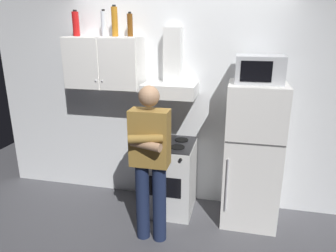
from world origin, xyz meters
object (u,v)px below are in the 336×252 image
object	(u,v)px
bottle_liquor_amber	(115,21)
bottle_soda_red	(76,24)
bottle_beer_brown	(130,25)
bottle_vodka_clear	(104,24)
upper_cabinet	(105,63)
refrigerator	(252,155)
stove_oven	(169,176)
person_standing	(150,160)
microwave	(260,69)
range_hood	(171,78)

from	to	relation	value
bottle_liquor_amber	bottle_soda_red	bearing A→B (deg)	-179.17
bottle_beer_brown	bottle_vodka_clear	size ratio (longest dim) A/B	0.90
upper_cabinet	bottle_liquor_amber	world-z (taller)	bottle_liquor_amber
refrigerator	bottle_soda_red	bearing A→B (deg)	177.02
stove_oven	person_standing	bearing A→B (deg)	-94.72
person_standing	bottle_liquor_amber	distance (m)	1.61
microwave	bottle_liquor_amber	bearing A→B (deg)	176.55
bottle_soda_red	bottle_beer_brown	world-z (taller)	bottle_soda_red
upper_cabinet	bottle_beer_brown	bearing A→B (deg)	2.43
person_standing	bottle_soda_red	world-z (taller)	bottle_soda_red
stove_oven	bottle_liquor_amber	bearing A→B (deg)	169.85
range_hood	upper_cabinet	bearing A→B (deg)	-179.91
person_standing	range_hood	bearing A→B (deg)	86.09
upper_cabinet	bottle_vodka_clear	xyz separation A→B (m)	(0.01, 0.02, 0.44)
microwave	person_standing	size ratio (longest dim) A/B	0.29
range_hood	person_standing	world-z (taller)	range_hood
stove_oven	microwave	xyz separation A→B (m)	(0.95, 0.02, 1.31)
stove_oven	refrigerator	world-z (taller)	refrigerator
refrigerator	bottle_beer_brown	distance (m)	1.98
upper_cabinet	microwave	size ratio (longest dim) A/B	1.88
bottle_liquor_amber	range_hood	bearing A→B (deg)	1.02
bottle_beer_brown	bottle_liquor_amber	distance (m)	0.18
upper_cabinet	bottle_soda_red	distance (m)	0.54
person_standing	bottle_vodka_clear	xyz separation A→B (m)	(-0.74, 0.75, 1.29)
bottle_liquor_amber	person_standing	bearing A→B (deg)	-50.54
microwave	refrigerator	bearing A→B (deg)	-89.10
upper_cabinet	range_hood	distance (m)	0.81
bottle_soda_red	bottle_liquor_amber	bearing A→B (deg)	0.83
refrigerator	person_standing	world-z (taller)	person_standing
refrigerator	microwave	xyz separation A→B (m)	(-0.00, 0.02, 0.94)
microwave	stove_oven	bearing A→B (deg)	-178.85
range_hood	bottle_liquor_amber	size ratio (longest dim) A/B	2.24
stove_oven	refrigerator	size ratio (longest dim) A/B	0.55
range_hood	microwave	size ratio (longest dim) A/B	1.56
bottle_liquor_amber	bottle_vodka_clear	distance (m)	0.15
stove_oven	bottle_vodka_clear	bearing A→B (deg)	169.40
bottle_vodka_clear	range_hood	bearing A→B (deg)	-1.51
upper_cabinet	stove_oven	size ratio (longest dim) A/B	1.03
range_hood	bottle_vodka_clear	size ratio (longest dim) A/B	2.57
bottle_soda_red	microwave	bearing A→B (deg)	-2.47
upper_cabinet	refrigerator	world-z (taller)	upper_cabinet
bottle_soda_red	range_hood	bearing A→B (deg)	0.94
range_hood	bottle_soda_red	distance (m)	1.26
refrigerator	bottle_soda_red	world-z (taller)	bottle_soda_red
range_hood	bottle_liquor_amber	world-z (taller)	bottle_liquor_amber
stove_oven	refrigerator	xyz separation A→B (m)	(0.95, 0.00, 0.37)
stove_oven	bottle_soda_red	distance (m)	2.08
bottle_soda_red	bottle_vodka_clear	size ratio (longest dim) A/B	0.99
microwave	bottle_vodka_clear	bearing A→B (deg)	175.78
range_hood	bottle_beer_brown	size ratio (longest dim) A/B	2.86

